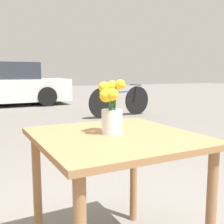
# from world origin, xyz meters

# --- Properties ---
(table_front) EXTENTS (0.83, 0.86, 0.73)m
(table_front) POSITION_xyz_m (0.00, 0.00, 0.62)
(table_front) COLOR #9E7047
(table_front) RESTS_ON ground_plane
(flower_vase) EXTENTS (0.15, 0.17, 0.28)m
(flower_vase) POSITION_xyz_m (-0.01, 0.03, 0.86)
(flower_vase) COLOR silver
(flower_vase) RESTS_ON table_front
(bicycle) EXTENTS (1.71, 0.46, 0.82)m
(bicycle) POSITION_xyz_m (2.39, 4.68, 0.37)
(bicycle) COLOR black
(bicycle) RESTS_ON ground_plane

